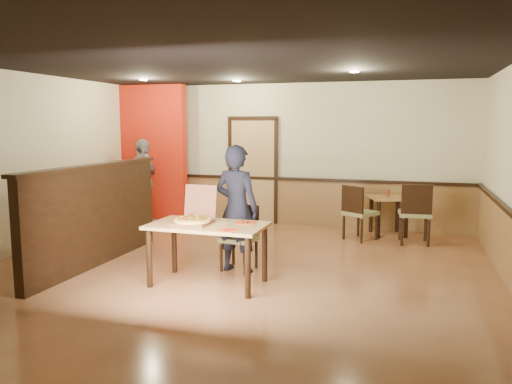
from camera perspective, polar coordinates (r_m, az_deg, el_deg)
floor at (r=6.87m, az=-2.68°, el=-9.18°), size 7.00×7.00×0.00m
ceiling at (r=6.62m, az=-2.83°, el=14.67°), size 7.00×7.00×0.00m
wall_back at (r=9.96m, az=4.13°, el=4.27°), size 7.00×0.00×7.00m
wall_left at (r=8.46m, az=-25.69°, el=2.91°), size 0.00×7.00×7.00m
wainscot_back at (r=10.03m, az=4.04°, el=-1.17°), size 7.00×0.04×0.90m
chair_rail_back at (r=9.95m, az=4.04°, el=1.49°), size 7.00×0.06×0.06m
back_door at (r=10.15m, az=-0.34°, el=2.37°), size 0.90×0.06×2.10m
booth_partition at (r=7.44m, az=-17.92°, el=-2.41°), size 0.20×3.10×1.44m
red_accent_panel at (r=10.54m, az=-12.10°, el=4.31°), size 1.60×0.20×2.78m
spot_a at (r=9.22m, az=-12.73°, el=12.41°), size 0.14×0.14×0.02m
spot_b at (r=9.23m, az=-2.19°, el=12.58°), size 0.14×0.14×0.02m
spot_c at (r=7.77m, az=11.17°, el=13.37°), size 0.14×0.14×0.02m
main_table at (r=6.25m, az=-5.53°, el=-4.64°), size 1.45×0.84×0.77m
diner_chair at (r=6.95m, az=-1.73°, el=-4.87°), size 0.49×0.49×0.88m
side_chair_left at (r=8.79m, az=11.55°, el=-2.08°), size 0.66×0.66×0.96m
side_chair_right at (r=8.73m, az=17.74°, el=-2.11°), size 0.55×0.55×1.03m
side_table at (r=9.35m, az=14.91°, el=-1.54°), size 0.84×0.84×0.71m
diner at (r=6.74m, az=-2.22°, el=-1.94°), size 0.70×0.52×1.73m
passerby at (r=10.10m, az=-12.83°, el=1.07°), size 0.49×1.04×1.72m
pizza_box at (r=6.29m, az=-7.08°, el=-3.03°), size 0.44×0.51×0.46m
pizza at (r=6.25m, az=-7.25°, el=-3.21°), size 0.47×0.47×0.03m
napkin_near at (r=5.83m, az=-3.21°, el=-4.39°), size 0.23×0.23×0.01m
napkin_far at (r=6.28m, az=-1.22°, el=-3.50°), size 0.29×0.29×0.01m
condiment at (r=9.24m, az=14.87°, el=-0.16°), size 0.05×0.05×0.13m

